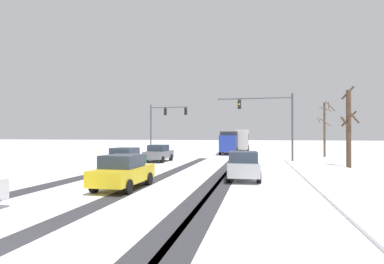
{
  "coord_description": "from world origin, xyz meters",
  "views": [
    {
      "loc": [
        5.07,
        -5.57,
        2.56
      ],
      "look_at": [
        0.0,
        19.09,
        2.8
      ],
      "focal_mm": 29.45,
      "sensor_mm": 36.0,
      "label": 1
    }
  ],
  "objects_px": {
    "traffic_signal_near_right": "(270,115)",
    "car_dark_green_second": "(125,159)",
    "box_truck_delivery": "(229,142)",
    "bare_tree_sidewalk_mid": "(349,127)",
    "bare_tree_sidewalk_far": "(325,127)",
    "car_silver_third": "(243,165)",
    "traffic_signal_far_left": "(163,119)",
    "car_grey_lead": "(159,153)",
    "car_yellow_cab_fourth": "(123,172)",
    "bus_oncoming": "(241,139)"
  },
  "relations": [
    {
      "from": "bare_tree_sidewalk_mid",
      "to": "car_dark_green_second",
      "type": "bearing_deg",
      "value": -163.95
    },
    {
      "from": "car_silver_third",
      "to": "bare_tree_sidewalk_far",
      "type": "height_order",
      "value": "bare_tree_sidewalk_far"
    },
    {
      "from": "traffic_signal_near_right",
      "to": "box_truck_delivery",
      "type": "bearing_deg",
      "value": 112.81
    },
    {
      "from": "traffic_signal_near_right",
      "to": "car_dark_green_second",
      "type": "xyz_separation_m",
      "value": [
        -10.79,
        -9.09,
        -3.68
      ]
    },
    {
      "from": "car_dark_green_second",
      "to": "bare_tree_sidewalk_mid",
      "type": "xyz_separation_m",
      "value": [
        16.56,
        4.77,
        2.39
      ]
    },
    {
      "from": "box_truck_delivery",
      "to": "car_dark_green_second",
      "type": "bearing_deg",
      "value": -105.7
    },
    {
      "from": "car_silver_third",
      "to": "bus_oncoming",
      "type": "relative_size",
      "value": 0.38
    },
    {
      "from": "bare_tree_sidewalk_far",
      "to": "traffic_signal_far_left",
      "type": "bearing_deg",
      "value": -178.7
    },
    {
      "from": "box_truck_delivery",
      "to": "car_grey_lead",
      "type": "bearing_deg",
      "value": -112.16
    },
    {
      "from": "car_dark_green_second",
      "to": "bare_tree_sidewalk_mid",
      "type": "distance_m",
      "value": 17.4
    },
    {
      "from": "car_grey_lead",
      "to": "bus_oncoming",
      "type": "distance_m",
      "value": 22.79
    },
    {
      "from": "bare_tree_sidewalk_mid",
      "to": "bare_tree_sidewalk_far",
      "type": "height_order",
      "value": "bare_tree_sidewalk_mid"
    },
    {
      "from": "bus_oncoming",
      "to": "bare_tree_sidewalk_mid",
      "type": "height_order",
      "value": "bare_tree_sidewalk_mid"
    },
    {
      "from": "traffic_signal_far_left",
      "to": "bus_oncoming",
      "type": "height_order",
      "value": "traffic_signal_far_left"
    },
    {
      "from": "bus_oncoming",
      "to": "traffic_signal_near_right",
      "type": "bearing_deg",
      "value": -79.17
    },
    {
      "from": "car_grey_lead",
      "to": "car_silver_third",
      "type": "relative_size",
      "value": 1.0
    },
    {
      "from": "car_dark_green_second",
      "to": "bare_tree_sidewalk_far",
      "type": "height_order",
      "value": "bare_tree_sidewalk_far"
    },
    {
      "from": "car_silver_third",
      "to": "bare_tree_sidewalk_mid",
      "type": "height_order",
      "value": "bare_tree_sidewalk_mid"
    },
    {
      "from": "bus_oncoming",
      "to": "bare_tree_sidewalk_far",
      "type": "distance_m",
      "value": 15.5
    },
    {
      "from": "traffic_signal_near_right",
      "to": "car_silver_third",
      "type": "relative_size",
      "value": 1.7
    },
    {
      "from": "car_yellow_cab_fourth",
      "to": "traffic_signal_far_left",
      "type": "bearing_deg",
      "value": 102.55
    },
    {
      "from": "traffic_signal_near_right",
      "to": "traffic_signal_far_left",
      "type": "height_order",
      "value": "same"
    },
    {
      "from": "car_dark_green_second",
      "to": "box_truck_delivery",
      "type": "bearing_deg",
      "value": 74.3
    },
    {
      "from": "car_silver_third",
      "to": "bare_tree_sidewalk_mid",
      "type": "distance_m",
      "value": 11.68
    },
    {
      "from": "car_silver_third",
      "to": "car_yellow_cab_fourth",
      "type": "distance_m",
      "value": 6.89
    },
    {
      "from": "box_truck_delivery",
      "to": "bare_tree_sidewalk_mid",
      "type": "distance_m",
      "value": 19.37
    },
    {
      "from": "car_dark_green_second",
      "to": "car_yellow_cab_fourth",
      "type": "relative_size",
      "value": 1.01
    },
    {
      "from": "car_yellow_cab_fourth",
      "to": "bare_tree_sidewalk_mid",
      "type": "distance_m",
      "value": 18.42
    },
    {
      "from": "car_yellow_cab_fourth",
      "to": "car_grey_lead",
      "type": "bearing_deg",
      "value": 101.32
    },
    {
      "from": "car_grey_lead",
      "to": "box_truck_delivery",
      "type": "relative_size",
      "value": 0.56
    },
    {
      "from": "car_grey_lead",
      "to": "box_truck_delivery",
      "type": "height_order",
      "value": "box_truck_delivery"
    },
    {
      "from": "bus_oncoming",
      "to": "box_truck_delivery",
      "type": "relative_size",
      "value": 1.48
    },
    {
      "from": "traffic_signal_far_left",
      "to": "car_grey_lead",
      "type": "relative_size",
      "value": 1.56
    },
    {
      "from": "traffic_signal_far_left",
      "to": "car_yellow_cab_fourth",
      "type": "distance_m",
      "value": 25.68
    },
    {
      "from": "car_dark_green_second",
      "to": "car_silver_third",
      "type": "relative_size",
      "value": 0.99
    },
    {
      "from": "car_grey_lead",
      "to": "box_truck_delivery",
      "type": "bearing_deg",
      "value": 67.84
    },
    {
      "from": "car_dark_green_second",
      "to": "box_truck_delivery",
      "type": "height_order",
      "value": "box_truck_delivery"
    },
    {
      "from": "car_yellow_cab_fourth",
      "to": "bus_oncoming",
      "type": "xyz_separation_m",
      "value": [
        3.72,
        36.68,
        1.18
      ]
    },
    {
      "from": "traffic_signal_far_left",
      "to": "car_silver_third",
      "type": "distance_m",
      "value": 23.65
    },
    {
      "from": "bus_oncoming",
      "to": "box_truck_delivery",
      "type": "distance_m",
      "value": 8.18
    },
    {
      "from": "traffic_signal_near_right",
      "to": "car_grey_lead",
      "type": "distance_m",
      "value": 11.29
    },
    {
      "from": "traffic_signal_near_right",
      "to": "car_silver_third",
      "type": "height_order",
      "value": "traffic_signal_near_right"
    },
    {
      "from": "bus_oncoming",
      "to": "box_truck_delivery",
      "type": "bearing_deg",
      "value": -98.04
    },
    {
      "from": "traffic_signal_near_right",
      "to": "traffic_signal_far_left",
      "type": "distance_m",
      "value": 15.26
    },
    {
      "from": "car_silver_third",
      "to": "bare_tree_sidewalk_far",
      "type": "xyz_separation_m",
      "value": [
        8.6,
        21.04,
        2.66
      ]
    },
    {
      "from": "traffic_signal_far_left",
      "to": "car_yellow_cab_fourth",
      "type": "height_order",
      "value": "traffic_signal_far_left"
    },
    {
      "from": "car_silver_third",
      "to": "bare_tree_sidewalk_mid",
      "type": "relative_size",
      "value": 0.65
    },
    {
      "from": "car_yellow_cab_fourth",
      "to": "box_truck_delivery",
      "type": "bearing_deg",
      "value": 84.85
    },
    {
      "from": "car_yellow_cab_fourth",
      "to": "bus_oncoming",
      "type": "height_order",
      "value": "bus_oncoming"
    },
    {
      "from": "traffic_signal_far_left",
      "to": "bare_tree_sidewalk_far",
      "type": "xyz_separation_m",
      "value": [
        19.59,
        0.45,
        -1.12
      ]
    }
  ]
}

